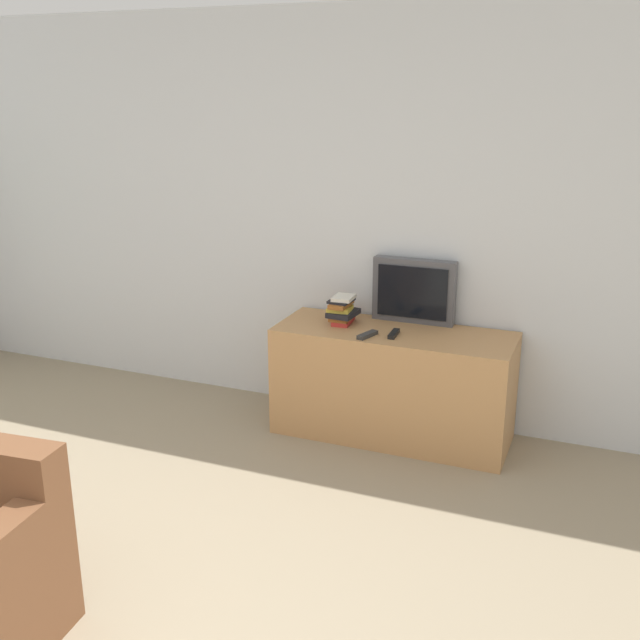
{
  "coord_description": "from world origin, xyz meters",
  "views": [
    {
      "loc": [
        1.8,
        -1.48,
        2.11
      ],
      "look_at": [
        0.26,
        2.33,
        0.83
      ],
      "focal_mm": 42.0,
      "sensor_mm": 36.0,
      "label": 1
    }
  ],
  "objects_px": {
    "book_stack": "(342,310)",
    "television": "(414,291)",
    "remote_on_stand": "(394,334)",
    "tv_stand": "(393,384)",
    "remote_secondary": "(367,335)"
  },
  "relations": [
    {
      "from": "tv_stand",
      "to": "remote_secondary",
      "type": "height_order",
      "value": "remote_secondary"
    },
    {
      "from": "television",
      "to": "remote_secondary",
      "type": "xyz_separation_m",
      "value": [
        -0.17,
        -0.39,
        -0.19
      ]
    },
    {
      "from": "book_stack",
      "to": "television",
      "type": "bearing_deg",
      "value": 25.29
    },
    {
      "from": "book_stack",
      "to": "remote_on_stand",
      "type": "distance_m",
      "value": 0.4
    },
    {
      "from": "television",
      "to": "book_stack",
      "type": "relative_size",
      "value": 2.26
    },
    {
      "from": "remote_on_stand",
      "to": "tv_stand",
      "type": "bearing_deg",
      "value": 103.73
    },
    {
      "from": "book_stack",
      "to": "remote_on_stand",
      "type": "relative_size",
      "value": 1.47
    },
    {
      "from": "tv_stand",
      "to": "remote_on_stand",
      "type": "bearing_deg",
      "value": -76.27
    },
    {
      "from": "tv_stand",
      "to": "remote_on_stand",
      "type": "xyz_separation_m",
      "value": [
        0.02,
        -0.09,
        0.36
      ]
    },
    {
      "from": "tv_stand",
      "to": "remote_secondary",
      "type": "bearing_deg",
      "value": -125.65
    },
    {
      "from": "remote_secondary",
      "to": "tv_stand",
      "type": "bearing_deg",
      "value": 54.35
    },
    {
      "from": "tv_stand",
      "to": "remote_secondary",
      "type": "distance_m",
      "value": 0.41
    },
    {
      "from": "tv_stand",
      "to": "television",
      "type": "height_order",
      "value": "television"
    },
    {
      "from": "remote_on_stand",
      "to": "remote_secondary",
      "type": "distance_m",
      "value": 0.16
    },
    {
      "from": "book_stack",
      "to": "remote_secondary",
      "type": "bearing_deg",
      "value": -40.5
    }
  ]
}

